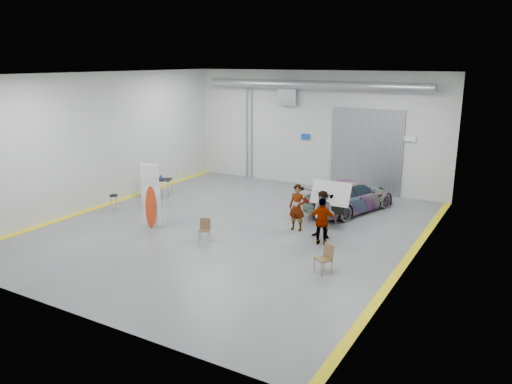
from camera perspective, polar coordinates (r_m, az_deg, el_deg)
The scene contains 13 objects.
ground at distance 20.02m, azimuth -2.65°, elevation -4.10°, with size 16.00×16.00×0.00m, color slate.
room_shell at distance 20.86m, azimuth 1.09°, elevation 8.19°, with size 14.02×16.18×6.01m.
sedan_car at distance 22.38m, azimuth 10.65°, elevation -0.42°, with size 1.96×4.81×1.40m, color white.
person_a at distance 19.53m, azimuth 4.73°, elevation -1.77°, with size 0.67×0.44×1.85m, color #8D5C4D.
person_b at distance 18.79m, azimuth 7.71°, elevation -2.59°, with size 0.89×0.68×1.82m, color slate.
person_c at distance 18.14m, azimuth 7.61°, elevation -3.37°, with size 1.01×0.41×1.74m, color #AA5238.
surfboard_display at distance 20.16m, azimuth -12.05°, elevation -0.95°, with size 0.77×0.35×2.77m.
folding_chair_near at distance 18.60m, azimuth -5.89°, elevation -4.83°, with size 0.51×0.54×0.83m.
folding_chair_far at distance 15.91m, azimuth 7.68°, elevation -8.23°, with size 0.61×0.66×0.95m.
shop_stool at distance 22.93m, azimuth -15.90°, elevation -1.22°, with size 0.38×0.38×0.75m.
work_table at distance 24.99m, azimuth -11.31°, elevation 1.49°, with size 1.49×1.13×1.09m.
office_chair at distance 23.61m, azimuth -11.87°, elevation -0.30°, with size 0.55×0.55×1.03m.
trunk_lid at distance 20.24m, azimuth 8.69°, elevation 0.13°, with size 1.63×0.99×0.04m, color silver.
Camera 1 is at (10.24, -15.92, 6.51)m, focal length 35.00 mm.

